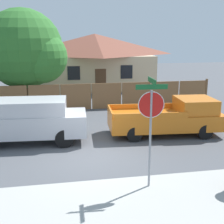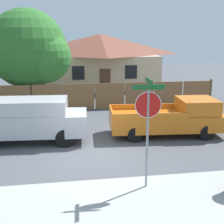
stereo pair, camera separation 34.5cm
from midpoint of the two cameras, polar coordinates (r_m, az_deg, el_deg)
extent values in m
plane|color=#4C4F54|center=(12.38, -3.03, -8.23)|extent=(80.00, 80.00, 0.00)
cube|color=#A3A39E|center=(9.17, -0.52, -16.61)|extent=(36.00, 3.20, 0.01)
cube|color=brown|center=(20.16, -16.84, 2.34)|extent=(1.90, 0.06, 1.67)
cube|color=brown|center=(19.99, -11.20, 2.58)|extent=(1.90, 0.06, 1.67)
cube|color=brown|center=(20.01, -5.52, 2.79)|extent=(1.90, 0.06, 1.67)
cube|color=brown|center=(20.22, 0.10, 2.97)|extent=(1.90, 0.06, 1.67)
cube|color=brown|center=(20.63, 5.56, 3.12)|extent=(1.90, 0.06, 1.67)
cube|color=brown|center=(21.21, 10.76, 3.24)|extent=(1.90, 0.06, 1.67)
cube|color=brown|center=(21.96, 15.64, 3.32)|extent=(1.90, 0.06, 1.67)
cube|color=brown|center=(22.38, 17.96, 3.48)|extent=(0.12, 0.12, 1.77)
cube|color=beige|center=(28.96, -1.87, 7.54)|extent=(9.65, 6.79, 2.95)
pyramid|color=brown|center=(28.79, -1.91, 12.29)|extent=(10.43, 7.34, 1.85)
cube|color=black|center=(25.35, -5.80, 7.11)|extent=(1.00, 0.04, 1.10)
cube|color=black|center=(25.96, 3.89, 7.31)|extent=(1.00, 0.04, 1.10)
cube|color=brown|center=(25.66, -0.89, 5.66)|extent=(0.90, 0.04, 2.00)
cylinder|color=brown|center=(21.65, -14.36, 3.56)|extent=(0.40, 0.40, 1.89)
sphere|color=#2D6B28|center=(21.35, -14.83, 11.16)|extent=(5.13, 5.13, 5.13)
sphere|color=#31732C|center=(20.66, -11.67, 9.83)|extent=(3.33, 3.33, 3.33)
cube|color=#B7B7BC|center=(14.26, -14.01, -2.02)|extent=(5.10, 2.24, 0.95)
cube|color=#B7B7BC|center=(14.09, -14.69, 1.04)|extent=(3.60, 1.98, 0.62)
cube|color=black|center=(13.90, -7.96, 1.19)|extent=(0.18, 1.66, 0.52)
cylinder|color=black|center=(15.02, -7.60, -2.72)|extent=(0.80, 0.22, 0.80)
cylinder|color=black|center=(13.43, -7.91, -4.75)|extent=(0.80, 0.22, 0.80)
cylinder|color=black|center=(15.48, -19.09, -2.88)|extent=(0.80, 0.22, 0.80)
cube|color=orange|center=(15.09, 10.54, -1.58)|extent=(5.46, 2.42, 0.74)
cube|color=orange|center=(15.37, 15.92, 1.12)|extent=(1.84, 1.99, 0.68)
cube|color=orange|center=(15.67, 6.51, 1.02)|extent=(3.34, 0.32, 0.26)
cube|color=orange|center=(13.84, 8.07, -0.76)|extent=(3.34, 0.32, 0.26)
cube|color=orange|center=(14.49, 0.58, 0.05)|extent=(0.22, 1.93, 0.26)
cylinder|color=black|center=(16.51, 15.19, -1.76)|extent=(0.69, 0.22, 0.69)
cylinder|color=black|center=(14.89, 17.54, -3.61)|extent=(0.69, 0.22, 0.69)
cylinder|color=black|center=(15.69, 3.79, -2.10)|extent=(0.69, 0.22, 0.69)
cylinder|color=black|center=(13.98, 4.90, -4.13)|extent=(0.69, 0.22, 0.69)
cylinder|color=gray|center=(9.62, 7.48, -5.14)|extent=(0.07, 0.07, 3.08)
cylinder|color=red|center=(9.32, 7.69, 1.28)|extent=(0.76, 0.07, 0.76)
cylinder|color=white|center=(9.32, 7.69, 1.28)|extent=(0.80, 0.06, 0.80)
cube|color=#19602D|center=(9.22, 7.80, 4.54)|extent=(0.97, 0.08, 0.15)
cube|color=#19602D|center=(9.19, 7.83, 5.65)|extent=(0.07, 0.87, 0.15)
camera|label=1|loc=(0.17, -89.23, 0.19)|focal=50.00mm
camera|label=2|loc=(0.17, 90.77, -0.19)|focal=50.00mm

